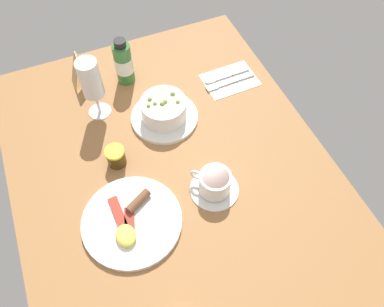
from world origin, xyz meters
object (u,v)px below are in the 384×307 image
sauce_bottle_green (124,63)px  coffee_cup (215,184)px  cutlery_setting (228,80)px  porridge_bowl (164,111)px  wine_glass (91,81)px  menu_card (81,69)px  jam_jar (116,157)px  breakfast_plate (132,221)px

sauce_bottle_green → coffee_cup: bearing=-169.1°
cutlery_setting → sauce_bottle_green: (12.87, 29.81, 6.80)cm
sauce_bottle_green → porridge_bowl: bearing=-164.2°
wine_glass → menu_card: wine_glass is taller
jam_jar → breakfast_plate: 18.86cm
jam_jar → breakfast_plate: (-18.66, 1.84, -1.96)cm
porridge_bowl → coffee_cup: porridge_bowl is taller
breakfast_plate → menu_card: menu_card is taller
breakfast_plate → porridge_bowl: bearing=-34.2°
wine_glass → menu_card: (13.86, 1.35, -7.43)cm
coffee_cup → breakfast_plate: (-0.65, 22.69, -2.38)cm
cutlery_setting → breakfast_plate: breakfast_plate is taller
breakfast_plate → menu_card: bearing=-1.0°
sauce_bottle_green → menu_card: 13.54cm
coffee_cup → jam_jar: size_ratio=2.26×
jam_jar → cutlery_setting: bearing=-68.6°
wine_glass → menu_card: 15.79cm
coffee_cup → menu_card: 55.89cm
porridge_bowl → jam_jar: 19.78cm
menu_card → coffee_cup: bearing=-157.0°
coffee_cup → wine_glass: 43.81cm
porridge_bowl → menu_card: 30.12cm
porridge_bowl → coffee_cup: size_ratio=1.54×
porridge_bowl → cutlery_setting: (6.74, -24.26, -3.28)cm
wine_glass → jam_jar: size_ratio=3.45×
jam_jar → sauce_bottle_green: sauce_bottle_green is taller
cutlery_setting → coffee_cup: (-34.29, 20.73, 3.02)cm
coffee_cup → jam_jar: bearing=49.2°
jam_jar → sauce_bottle_green: bearing=-22.0°
sauce_bottle_green → breakfast_plate: (-47.81, 13.61, -6.16)cm
cutlery_setting → sauce_bottle_green: bearing=66.6°
sauce_bottle_green → breakfast_plate: 50.09cm
coffee_cup → breakfast_plate: 22.83cm
breakfast_plate → menu_card: (52.07, -0.87, 4.44)cm
coffee_cup → jam_jar: 27.56cm
cutlery_setting → breakfast_plate: 55.74cm
cutlery_setting → porridge_bowl: bearing=105.5°
wine_glass → sauce_bottle_green: 15.96cm
porridge_bowl → sauce_bottle_green: sauce_bottle_green is taller
coffee_cup → sauce_bottle_green: (47.16, 9.08, 3.78)cm
sauce_bottle_green → breakfast_plate: size_ratio=0.63×
porridge_bowl → jam_jar: size_ratio=3.48×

